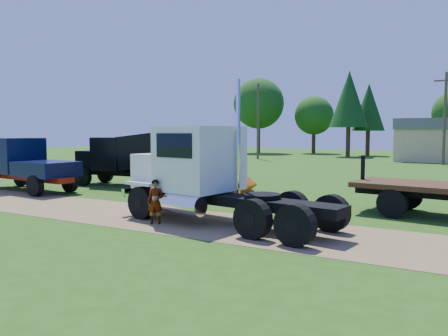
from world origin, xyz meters
The scene contains 11 objects.
ground centered at (0.00, 0.00, 0.00)m, with size 140.00×140.00×0.00m, color #2C5011.
dirt_track centered at (0.00, 0.00, 0.01)m, with size 120.00×4.20×0.01m, color brown.
white_semi_tractor centered at (-0.16, 0.40, 1.71)m, with size 8.49×3.93×5.02m.
black_dump_truck centered at (-8.68, 6.92, 1.83)m, with size 7.78×2.96×3.32m.
navy_truck centered at (-12.96, 2.59, 1.46)m, with size 6.74×2.85×2.86m.
orange_pickup centered at (-3.57, 5.74, 0.78)m, with size 2.59×5.62×1.56m, color orange.
spectator_a centered at (-1.22, -0.91, 0.78)m, with size 0.57×0.37×1.55m, color #999999.
spectator_b centered at (-5.40, 5.83, 0.94)m, with size 0.92×0.72×1.89m, color #999999.
tan_shed centered at (4.00, 40.00, 2.42)m, with size 6.20×5.40×4.70m.
utility_poles centered at (6.00, 35.00, 4.71)m, with size 42.20×0.28×9.00m.
tree_row centered at (3.56, 49.14, 6.84)m, with size 53.57×12.50×11.67m.
Camera 1 is at (8.14, -12.75, 3.16)m, focal length 35.00 mm.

